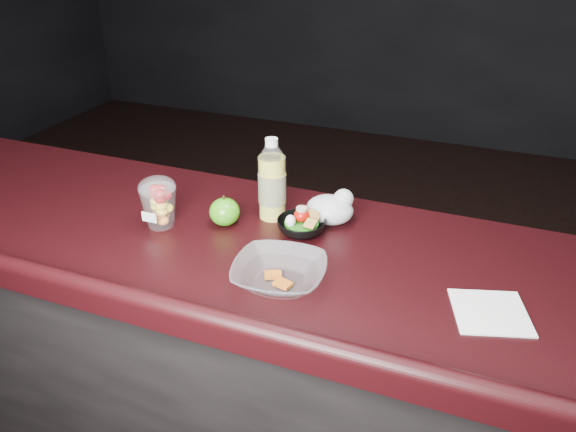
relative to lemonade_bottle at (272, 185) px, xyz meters
The scene contains 8 objects.
counter 0.63m from the lemonade_bottle, 59.84° to the right, with size 4.06×0.71×1.02m.
lemonade_bottle is the anchor object (origin of this frame).
fruit_cup 0.32m from the lemonade_bottle, 149.21° to the right, with size 0.10×0.10×0.15m.
green_apple 0.15m from the lemonade_bottle, 139.54° to the right, with size 0.09×0.09×0.09m.
plastic_bag 0.18m from the lemonade_bottle, 10.33° to the left, with size 0.14×0.11×0.10m.
snack_bowl 0.15m from the lemonade_bottle, 28.56° to the right, with size 0.14×0.14×0.07m.
takeout_bowl 0.34m from the lemonade_bottle, 64.39° to the right, with size 0.25×0.25×0.05m.
paper_napkin 0.68m from the lemonade_bottle, 20.79° to the right, with size 0.16×0.16×0.00m, color white.
Camera 1 is at (0.48, -0.88, 1.80)m, focal length 35.00 mm.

